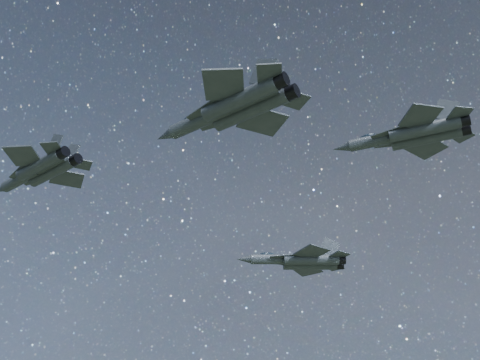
% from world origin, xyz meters
% --- Properties ---
extents(jet_lead, '(16.48, 11.13, 4.15)m').
position_xyz_m(jet_lead, '(-22.42, -6.07, 150.89)').
color(jet_lead, '#2C3237').
extents(jet_left, '(17.10, 11.36, 4.35)m').
position_xyz_m(jet_left, '(2.28, 25.32, 147.81)').
color(jet_left, '#2C3237').
extents(jet_right, '(17.36, 11.83, 4.36)m').
position_xyz_m(jet_right, '(5.61, -12.08, 148.21)').
color(jet_right, '#2C3237').
extents(jet_slot, '(15.65, 11.16, 4.00)m').
position_xyz_m(jet_slot, '(21.61, 1.95, 150.52)').
color(jet_slot, '#2C3237').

